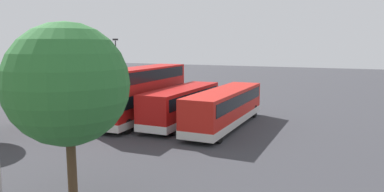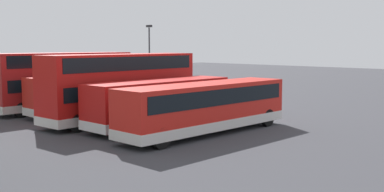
{
  "view_description": "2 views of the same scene",
  "coord_description": "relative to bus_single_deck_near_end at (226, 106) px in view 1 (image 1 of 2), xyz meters",
  "views": [
    {
      "loc": [
        -16.3,
        36.09,
        6.34
      ],
      "look_at": [
        -0.87,
        3.42,
        1.07
      ],
      "focal_mm": 32.35,
      "sensor_mm": 36.0,
      "label": 1
    },
    {
      "loc": [
        -25.58,
        30.48,
        5.15
      ],
      "look_at": [
        0.45,
        4.23,
        1.1
      ],
      "focal_mm": 43.61,
      "sensor_mm": 36.0,
      "label": 2
    }
  ],
  "objects": [
    {
      "name": "bus_single_deck_second",
      "position": [
        3.66,
        0.32,
        -0.0
      ],
      "size": [
        2.87,
        10.47,
        2.95
      ],
      "color": "#B71411",
      "rests_on": "ground"
    },
    {
      "name": "car_small_green",
      "position": [
        9.68,
        -10.34,
        -0.92
      ],
      "size": [
        2.37,
        4.26,
        1.43
      ],
      "color": "silver",
      "rests_on": "ground"
    },
    {
      "name": "ground_plane",
      "position": [
        7.29,
        -10.86,
        -1.62
      ],
      "size": [
        140.0,
        140.0,
        0.0
      ],
      "primitive_type": "plane",
      "color": "#38383D"
    },
    {
      "name": "bus_single_deck_fourth",
      "position": [
        11.13,
        0.11,
        -0.0
      ],
      "size": [
        2.76,
        10.48,
        2.95
      ],
      "color": "red",
      "rests_on": "ground"
    },
    {
      "name": "car_hatchback_silver",
      "position": [
        16.06,
        -14.71,
        -0.92
      ],
      "size": [
        1.91,
        4.14,
        1.43
      ],
      "color": "#A5D14C",
      "rests_on": "ground"
    },
    {
      "name": "waste_bin_yellow",
      "position": [
        12.6,
        -15.48,
        -1.15
      ],
      "size": [
        0.6,
        0.6,
        0.95
      ],
      "primitive_type": "cylinder",
      "color": "yellow",
      "rests_on": "ground"
    },
    {
      "name": "tree_midright",
      "position": [
        0.79,
        15.51,
        3.26
      ],
      "size": [
        4.69,
        4.69,
        7.25
      ],
      "color": "#4C3823",
      "rests_on": "ground"
    },
    {
      "name": "bus_double_decker_third",
      "position": [
        7.12,
        0.73,
        0.83
      ],
      "size": [
        3.34,
        11.85,
        4.55
      ],
      "color": "#B71411",
      "rests_on": "ground"
    },
    {
      "name": "bus_double_decker_fifth",
      "position": [
        14.64,
        0.68,
        0.83
      ],
      "size": [
        2.72,
        11.29,
        4.55
      ],
      "color": "#A51919",
      "rests_on": "ground"
    },
    {
      "name": "bus_single_deck_near_end",
      "position": [
        0.0,
        0.0,
        0.0
      ],
      "size": [
        2.76,
        12.04,
        2.95
      ],
      "color": "red",
      "rests_on": "ground"
    },
    {
      "name": "lamp_post_tall",
      "position": [
        20.38,
        -12.86,
        2.69
      ],
      "size": [
        0.7,
        0.3,
        7.29
      ],
      "color": "#38383D",
      "rests_on": "ground"
    }
  ]
}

